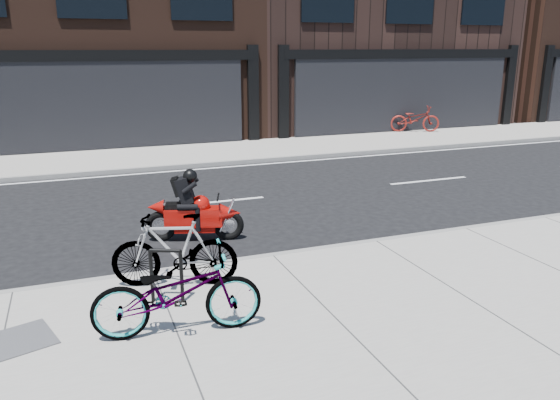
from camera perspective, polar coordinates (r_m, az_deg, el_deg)
name	(u,v)px	position (r m, az deg, el deg)	size (l,w,h in m)	color
ground	(239,228)	(11.09, -4.27, -2.89)	(120.00, 120.00, 0.00)	black
sidewalk_near	(360,347)	(6.83, 8.34, -14.97)	(60.00, 6.00, 0.13)	gray
sidewalk_far	(172,156)	(18.41, -11.26, 4.57)	(60.00, 3.50, 0.13)	gray
bike_rack	(166,271)	(7.65, -11.80, -7.26)	(0.43, 0.22, 0.78)	black
bicycle_front	(177,293)	(6.79, -10.69, -9.50)	(0.71, 2.05, 1.08)	gray
bicycle_rear	(174,250)	(8.10, -10.98, -5.19)	(0.52, 1.83, 1.10)	gray
motorcycle	(198,211)	(10.31, -8.53, -1.19)	(1.80, 0.86, 1.38)	black
bicycle_far	(415,119)	(23.40, 13.92, 8.22)	(0.70, 2.00, 1.05)	maroon
utility_grate	(19,340)	(7.45, -25.60, -13.05)	(0.75, 0.75, 0.01)	#434345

